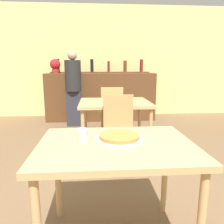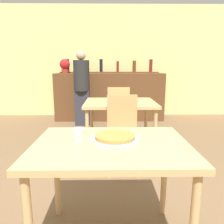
% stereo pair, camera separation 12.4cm
% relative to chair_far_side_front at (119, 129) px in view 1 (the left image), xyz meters
% --- Properties ---
extents(wall_back, '(8.00, 0.05, 2.80)m').
position_rel_chair_far_side_front_xyz_m(wall_back, '(-0.15, 3.20, 0.88)').
color(wall_back, '#EAD684').
rests_on(wall_back, ground_plane).
extents(dining_table_near, '(1.05, 0.78, 0.78)m').
position_rel_chair_far_side_front_xyz_m(dining_table_near, '(-0.15, -1.22, 0.16)').
color(dining_table_near, tan).
rests_on(dining_table_near, ground_plane).
extents(dining_table_far, '(1.04, 0.87, 0.77)m').
position_rel_chair_far_side_front_xyz_m(dining_table_far, '(0.00, 0.60, 0.16)').
color(dining_table_far, tan).
rests_on(dining_table_far, ground_plane).
extents(bar_counter, '(2.60, 0.56, 1.13)m').
position_rel_chair_far_side_front_xyz_m(bar_counter, '(-0.15, 2.70, 0.04)').
color(bar_counter, brown).
rests_on(bar_counter, ground_plane).
extents(bar_back_shelf, '(2.39, 0.24, 0.33)m').
position_rel_chair_far_side_front_xyz_m(bar_back_shelf, '(-0.12, 2.84, 0.67)').
color(bar_back_shelf, brown).
rests_on(bar_back_shelf, bar_counter).
extents(chair_far_side_front, '(0.40, 0.40, 0.94)m').
position_rel_chair_far_side_front_xyz_m(chair_far_side_front, '(0.00, 0.00, 0.00)').
color(chair_far_side_front, tan).
rests_on(chair_far_side_front, ground_plane).
extents(chair_far_side_back, '(0.40, 0.40, 0.94)m').
position_rel_chair_far_side_front_xyz_m(chair_far_side_back, '(-0.00, 1.20, 0.00)').
color(chair_far_side_back, tan).
rests_on(chair_far_side_back, ground_plane).
extents(pizza_tray, '(0.35, 0.35, 0.04)m').
position_rel_chair_far_side_front_xyz_m(pizza_tray, '(-0.12, -1.15, 0.27)').
color(pizza_tray, '#B7B7BC').
rests_on(pizza_tray, dining_table_near).
extents(cheese_shaker, '(0.08, 0.08, 0.09)m').
position_rel_chair_far_side_front_xyz_m(cheese_shaker, '(-0.38, -1.17, 0.30)').
color(cheese_shaker, beige).
rests_on(cheese_shaker, dining_table_near).
extents(person_standing, '(0.34, 0.34, 1.61)m').
position_rel_chair_far_side_front_xyz_m(person_standing, '(-0.75, 2.12, 0.35)').
color(person_standing, '#2D2D38').
rests_on(person_standing, ground_plane).
extents(potted_plant, '(0.24, 0.24, 0.33)m').
position_rel_chair_far_side_front_xyz_m(potted_plant, '(-1.20, 2.65, 0.79)').
color(potted_plant, maroon).
rests_on(potted_plant, bar_counter).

